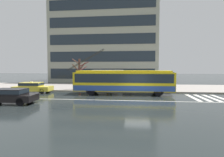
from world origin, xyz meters
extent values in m
plane|color=#212727|center=(0.00, 0.00, 0.00)|extent=(160.00, 160.00, 0.00)
cube|color=gray|center=(0.00, 9.51, 0.07)|extent=(80.00, 10.00, 0.14)
cube|color=beige|center=(5.65, 1.26, 0.00)|extent=(0.44, 4.40, 0.01)
cube|color=beige|center=(6.55, 1.26, 0.00)|extent=(0.44, 4.40, 0.01)
cube|color=beige|center=(7.45, 1.26, 0.00)|extent=(0.44, 4.40, 0.01)
cube|color=beige|center=(8.35, 1.26, 0.00)|extent=(0.44, 4.40, 0.01)
cube|color=silver|center=(0.00, -1.20, 0.00)|extent=(72.00, 0.14, 0.01)
cube|color=yellow|center=(-1.55, 2.91, 1.47)|extent=(11.28, 2.68, 2.11)
cube|color=yellow|center=(-1.55, 2.91, 2.63)|extent=(10.60, 2.42, 0.20)
cube|color=#1E2833|center=(-1.55, 2.91, 1.89)|extent=(10.83, 2.70, 0.97)
cube|color=#3050A1|center=(-1.55, 2.91, 0.80)|extent=(11.17, 2.71, 0.59)
cube|color=#1E2833|center=(4.02, 3.01, 1.89)|extent=(0.16, 2.19, 1.06)
cube|color=black|center=(3.87, 3.01, 2.43)|extent=(0.19, 1.89, 0.28)
cylinder|color=black|center=(-6.02, 3.18, 3.97)|extent=(4.46, 0.14, 2.53)
cylinder|color=black|center=(-6.01, 2.48, 3.97)|extent=(4.46, 0.14, 2.53)
cylinder|color=black|center=(2.25, 4.07, 0.52)|extent=(1.05, 0.32, 1.04)
cylinder|color=black|center=(2.29, 1.89, 0.52)|extent=(1.05, 0.32, 1.04)
cylinder|color=black|center=(-5.17, 3.94, 0.52)|extent=(1.05, 0.32, 1.04)
cylinder|color=black|center=(-5.13, 1.75, 0.52)|extent=(1.05, 0.32, 1.04)
cube|color=yellow|center=(-12.70, 2.96, 0.51)|extent=(4.62, 2.01, 0.55)
cube|color=gold|center=(-12.88, 2.95, 1.02)|extent=(2.52, 1.67, 0.48)
cube|color=#1E2833|center=(-12.88, 2.95, 1.05)|extent=(2.57, 1.69, 0.31)
cube|color=silver|center=(-12.88, 2.95, 1.33)|extent=(0.29, 0.17, 0.12)
cylinder|color=black|center=(-11.23, 3.83, 0.31)|extent=(0.63, 0.23, 0.62)
cylinder|color=black|center=(-11.16, 2.22, 0.31)|extent=(0.63, 0.23, 0.62)
cylinder|color=black|center=(-14.23, 3.70, 0.31)|extent=(0.63, 0.23, 0.62)
cylinder|color=black|center=(-14.16, 2.09, 0.31)|extent=(0.63, 0.23, 0.62)
cube|color=black|center=(-11.03, -3.71, 0.51)|extent=(4.69, 2.09, 0.55)
cube|color=black|center=(-10.84, -3.70, 1.02)|extent=(2.57, 1.71, 0.48)
cube|color=#1E2833|center=(-10.84, -3.70, 1.05)|extent=(2.61, 1.73, 0.31)
cylinder|color=black|center=(-9.46, -4.43, 0.31)|extent=(0.63, 0.23, 0.62)
cylinder|color=black|center=(-9.56, -2.81, 0.31)|extent=(0.63, 0.23, 0.62)
cylinder|color=gray|center=(-1.91, 5.68, 1.41)|extent=(0.08, 0.08, 2.54)
cylinder|color=gray|center=(-5.76, 5.68, 1.41)|extent=(0.08, 0.08, 2.54)
cylinder|color=gray|center=(-1.91, 7.02, 1.41)|extent=(0.08, 0.08, 2.54)
cylinder|color=gray|center=(-5.76, 7.02, 1.41)|extent=(0.08, 0.08, 2.54)
cube|color=#99ADB2|center=(-3.83, 7.02, 1.46)|extent=(3.66, 0.04, 2.03)
cube|color=#B2B2B7|center=(-3.83, 6.35, 2.72)|extent=(4.16, 1.64, 0.08)
cube|color=brown|center=(-3.83, 6.68, 0.59)|extent=(2.70, 0.36, 0.08)
cylinder|color=black|center=(-3.27, 5.74, 0.55)|extent=(0.14, 0.14, 0.82)
cylinder|color=black|center=(-3.41, 5.67, 0.55)|extent=(0.14, 0.14, 0.82)
cylinder|color=gray|center=(-3.34, 5.70, 1.27)|extent=(0.49, 0.49, 0.62)
sphere|color=#E2B687|center=(-3.34, 5.70, 1.68)|extent=(0.20, 0.20, 0.20)
cone|color=#C83769|center=(-3.45, 5.65, 1.96)|extent=(1.43, 1.43, 0.30)
cylinder|color=#333333|center=(-3.45, 5.65, 1.44)|extent=(0.02, 0.02, 0.75)
cylinder|color=#494D46|center=(3.14, 6.16, 0.53)|extent=(0.14, 0.14, 0.79)
cylinder|color=#494D46|center=(3.01, 6.25, 0.53)|extent=(0.14, 0.14, 0.79)
cylinder|color=#97725A|center=(3.07, 6.20, 1.20)|extent=(0.50, 0.50, 0.56)
sphere|color=#B6A68E|center=(3.07, 6.20, 1.58)|extent=(0.21, 0.21, 0.21)
cone|color=#2E924A|center=(3.17, 6.14, 1.87)|extent=(1.49, 1.49, 0.29)
cylinder|color=#333333|center=(3.17, 6.14, 1.36)|extent=(0.02, 0.02, 0.72)
cylinder|color=black|center=(-0.66, 7.32, 0.54)|extent=(0.14, 0.14, 0.80)
cylinder|color=black|center=(-0.74, 7.18, 0.54)|extent=(0.14, 0.14, 0.80)
cylinder|color=#515056|center=(-0.70, 7.25, 1.23)|extent=(0.49, 0.49, 0.57)
sphere|color=tan|center=(-0.70, 7.25, 1.62)|extent=(0.21, 0.21, 0.21)
cone|color=#2B529E|center=(-0.76, 7.15, 1.90)|extent=(1.18, 1.18, 0.28)
cylinder|color=#333333|center=(-0.76, 7.15, 1.39)|extent=(0.02, 0.02, 0.73)
cylinder|color=black|center=(-4.03, 6.92, 0.57)|extent=(0.14, 0.14, 0.87)
cylinder|color=black|center=(-3.87, 6.95, 0.57)|extent=(0.14, 0.14, 0.87)
cylinder|color=maroon|center=(-3.95, 6.94, 1.29)|extent=(0.42, 0.42, 0.57)
sphere|color=tan|center=(-3.95, 6.94, 1.69)|extent=(0.23, 0.23, 0.23)
cone|color=#29439F|center=(-4.06, 6.92, 1.99)|extent=(1.20, 1.20, 0.29)
cylinder|color=#333333|center=(-4.06, 6.92, 1.47)|extent=(0.02, 0.02, 0.75)
cylinder|color=brown|center=(-7.78, 6.22, 2.21)|extent=(0.30, 0.30, 4.13)
cylinder|color=brown|center=(-8.10, 5.76, 3.03)|extent=(0.82, 1.08, 1.02)
cylinder|color=brown|center=(-8.32, 6.36, 3.93)|extent=(1.19, 0.43, 0.82)
cylinder|color=brown|center=(-7.20, 6.49, 3.57)|extent=(1.26, 0.69, 0.76)
cylinder|color=brown|center=(-7.41, 6.73, 2.94)|extent=(0.88, 1.15, 0.73)
cylinder|color=brown|center=(-7.32, 6.06, 3.25)|extent=(1.06, 0.48, 1.12)
cube|color=#979B8B|center=(-6.72, 24.12, 8.56)|extent=(22.52, 13.17, 17.13)
cube|color=#1E2833|center=(-6.72, 17.51, 1.88)|extent=(21.17, 0.06, 2.06)
cube|color=#1E2833|center=(-6.72, 17.51, 5.31)|extent=(21.17, 0.06, 2.06)
cube|color=#1E2833|center=(-6.72, 17.51, 8.74)|extent=(21.17, 0.06, 2.06)
cube|color=#1E2833|center=(-6.72, 17.51, 12.16)|extent=(21.17, 0.06, 2.06)
cube|color=#1E2833|center=(-6.72, 17.51, 15.59)|extent=(21.17, 0.06, 2.06)
cube|color=#9D9B92|center=(-6.72, 24.12, 17.38)|extent=(22.82, 13.47, 0.50)
camera|label=1|loc=(-0.54, -17.63, 3.02)|focal=28.57mm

